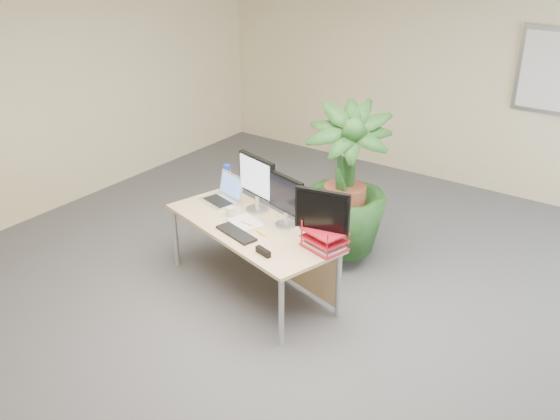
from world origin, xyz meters
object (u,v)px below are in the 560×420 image
Objects in this scene: desk at (259,236)px; laptop at (224,195)px; floor_plant at (345,192)px; monitor_right at (286,198)px; monitor_left at (257,180)px.

laptop is (-0.55, 0.18, 0.20)m from desk.
floor_plant reaches higher than laptop.
desk is 0.47m from monitor_right.
floor_plant is 0.78m from monitor_right.
laptop reaches higher than desk.
desk is at bearing -17.78° from laptop.
monitor_right reaches higher than desk.
monitor_left is 1.27× the size of laptop.
laptop is at bearing 173.24° from monitor_right.
monitor_left is 0.41m from monitor_right.
monitor_right is (-0.16, -0.75, 0.17)m from floor_plant.
monitor_left is at bearing 2.13° from laptop.
floor_plant is (0.38, 0.83, 0.23)m from desk.
floor_plant is at bearing 78.19° from monitor_right.
floor_plant is at bearing 65.29° from desk.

